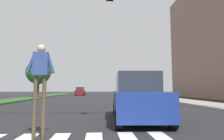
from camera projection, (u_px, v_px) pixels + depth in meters
The scene contains 8 objects.
ground_plane at pixel (95, 99), 25.52m from camera, with size 140.00×140.00×0.00m, color #262628.
median_strip at pixel (22, 99), 22.93m from camera, with size 2.99×64.00×0.15m, color #2D5B28.
tree_distant at pixel (39, 72), 27.74m from camera, with size 3.59×3.59×5.45m.
sidewalk_right at pixel (166, 99), 24.18m from camera, with size 3.00×64.00×0.15m, color #9E9991.
pedestrian_performer at pixel (40, 75), 5.00m from camera, with size 0.75×0.28×2.49m.
suv_crossing at pixel (137, 98), 7.97m from camera, with size 2.22×4.71×1.97m.
sedan_midblock at pixel (123, 93), 25.58m from camera, with size 2.16×4.35×1.68m.
sedan_distant at pixel (80, 91), 39.45m from camera, with size 1.96×4.08×1.71m.
Camera 1 is at (0.57, 4.12, 1.29)m, focal length 30.13 mm.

